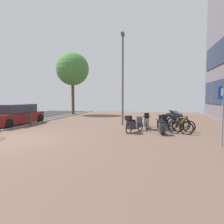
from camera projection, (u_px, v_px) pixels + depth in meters
ground at (43, 142)px, 8.58m from camera, size 21.00×40.00×0.13m
bicycle_rack_00 at (181, 127)px, 10.41m from camera, size 1.26×0.56×0.97m
bicycle_rack_01 at (183, 126)px, 11.11m from camera, size 1.22×0.57×0.95m
bicycle_rack_02 at (178, 124)px, 11.89m from camera, size 1.40×0.57×1.03m
bicycle_rack_03 at (178, 122)px, 12.62m from camera, size 1.30×0.60×0.99m
bicycle_rack_04 at (174, 121)px, 13.39m from camera, size 1.28×0.57×0.98m
bicycle_rack_05 at (175, 120)px, 14.11m from camera, size 1.33×0.48×0.99m
bicycle_rack_06 at (174, 119)px, 14.86m from camera, size 1.27×0.73×0.99m
bicycle_rack_07 at (173, 118)px, 15.60m from camera, size 1.32×0.57×0.99m
scooter_near at (162, 127)px, 10.36m from camera, size 0.52×1.66×0.72m
scooter_mid at (147, 122)px, 12.09m from camera, size 0.52×1.75×1.03m
scooter_far at (133, 124)px, 10.85m from camera, size 0.96×1.56×0.98m
scooter_extra at (163, 122)px, 11.96m from camera, size 0.53×1.89×0.97m
parked_car_near at (15, 115)px, 13.95m from camera, size 1.90×4.47×1.43m
parking_sign at (223, 109)px, 7.67m from camera, size 0.40×0.07×2.31m
lamp_post at (123, 75)px, 13.71m from camera, size 0.20×0.52×6.25m
street_tree at (73, 69)px, 22.04m from camera, size 3.57×3.57×6.84m
bollard_far at (31, 120)px, 13.59m from camera, size 0.12×0.12×0.80m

